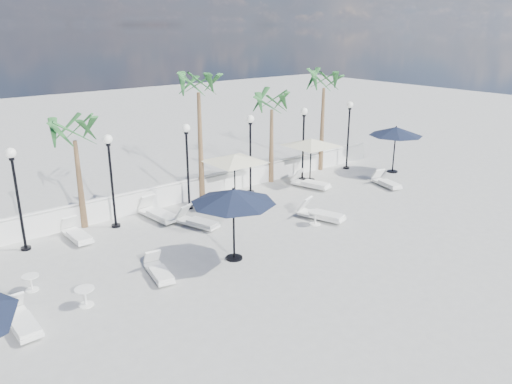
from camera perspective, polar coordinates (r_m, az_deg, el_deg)
ground at (r=17.87m, az=3.40°, el=-7.55°), size 100.00×100.00×0.00m
balustrade at (r=23.38m, az=-8.93°, el=-0.09°), size 26.00×0.30×1.01m
lamppost_1 at (r=19.51m, az=-25.76°, el=0.71°), size 0.36×0.36×3.84m
lamppost_2 at (r=20.48m, az=-16.29°, el=2.62°), size 0.36×0.36×3.84m
lamppost_3 at (r=21.98m, az=-7.88°, el=4.26°), size 0.36×0.36×3.84m
lamppost_4 at (r=23.89m, az=-0.65°, el=5.59°), size 0.36×0.36×3.84m
lamppost_5 at (r=26.14m, az=5.45°, el=6.64°), size 0.36×0.36×3.84m
lamppost_6 at (r=28.64m, az=10.56°, el=7.45°), size 0.36×0.36×3.84m
palm_1 at (r=20.59m, az=-20.05°, el=5.95°), size 2.60×2.60×4.70m
palm_2 at (r=22.78m, az=-6.60°, el=11.54°), size 2.60×2.60×6.10m
palm_3 at (r=25.47m, az=1.82°, el=9.73°), size 2.60×2.60×4.90m
palm_4 at (r=27.88m, az=7.77°, el=11.96°), size 2.60×2.60×5.70m
lounger_0 at (r=15.35m, az=-25.21°, el=-13.16°), size 0.65×1.89×0.70m
lounger_1 at (r=16.82m, az=-11.05°, el=-8.83°), size 0.83×1.77×0.64m
lounger_2 at (r=20.55m, az=-6.73°, el=-3.32°), size 1.18×2.01×0.72m
lounger_3 at (r=20.41m, az=-19.82°, el=-4.53°), size 0.67×1.88×0.70m
lounger_4 at (r=21.32m, az=7.43°, el=-2.48°), size 1.27×2.14×0.76m
lounger_5 at (r=21.61m, az=-11.17°, el=-2.35°), size 0.94×2.22×0.81m
lounger_6 at (r=25.42m, az=6.25°, el=1.05°), size 1.19×2.13×0.76m
lounger_7 at (r=26.33m, az=14.68°, el=1.10°), size 1.00×1.90×0.68m
side_table_0 at (r=17.18m, az=-24.33°, el=-9.30°), size 0.52×0.52×0.50m
side_table_1 at (r=15.73m, az=-18.95°, el=-11.09°), size 0.58×0.58×0.56m
side_table_2 at (r=20.73m, az=6.79°, el=-2.80°), size 0.60×0.60×0.58m
parasol_navy_mid at (r=16.92m, az=-2.61°, el=-0.53°), size 2.95×2.95×2.65m
parasol_navy_right at (r=28.57m, az=15.70°, el=6.67°), size 2.93×2.93×2.63m
parasol_cream_sq_a at (r=23.05m, az=-2.49°, el=4.25°), size 4.76×4.76×2.34m
parasol_cream_sq_b at (r=26.18m, az=6.34°, el=6.01°), size 4.79×4.79×2.40m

